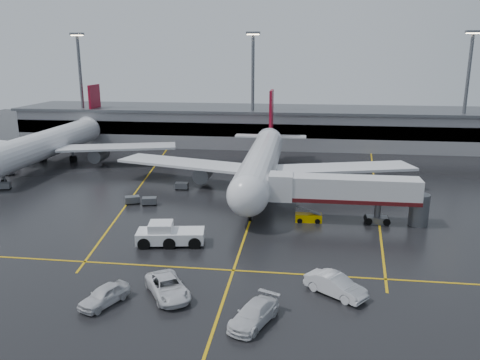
# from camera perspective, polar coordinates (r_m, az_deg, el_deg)

# --- Properties ---
(ground) EXTENTS (220.00, 220.00, 0.00)m
(ground) POSITION_cam_1_polar(r_m,az_deg,el_deg) (68.70, 1.88, -2.87)
(ground) COLOR black
(ground) RESTS_ON ground
(apron_line_centre) EXTENTS (0.25, 90.00, 0.02)m
(apron_line_centre) POSITION_cam_1_polar(r_m,az_deg,el_deg) (68.69, 1.88, -2.86)
(apron_line_centre) COLOR gold
(apron_line_centre) RESTS_ON ground
(apron_line_stop) EXTENTS (60.00, 0.25, 0.02)m
(apron_line_stop) POSITION_cam_1_polar(r_m,az_deg,el_deg) (48.31, -0.79, -10.67)
(apron_line_stop) COLOR gold
(apron_line_stop) RESTS_ON ground
(apron_line_left) EXTENTS (9.99, 69.35, 0.02)m
(apron_line_left) POSITION_cam_1_polar(r_m,az_deg,el_deg) (82.33, -11.39, -0.17)
(apron_line_left) COLOR gold
(apron_line_left) RESTS_ON ground
(apron_line_right) EXTENTS (7.57, 69.64, 0.02)m
(apron_line_right) POSITION_cam_1_polar(r_m,az_deg,el_deg) (78.84, 15.76, -1.10)
(apron_line_right) COLOR gold
(apron_line_right) RESTS_ON ground
(terminal) EXTENTS (122.00, 19.00, 8.60)m
(terminal) POSITION_cam_1_polar(r_m,az_deg,el_deg) (114.48, 4.32, 6.41)
(terminal) COLOR gray
(terminal) RESTS_ON ground
(light_mast_left) EXTENTS (3.00, 1.20, 25.45)m
(light_mast_left) POSITION_cam_1_polar(r_m,az_deg,el_deg) (119.04, -18.37, 10.95)
(light_mast_left) COLOR #595B60
(light_mast_left) RESTS_ON ground
(light_mast_mid) EXTENTS (3.00, 1.20, 25.45)m
(light_mast_mid) POSITION_cam_1_polar(r_m,az_deg,el_deg) (107.98, 1.53, 11.37)
(light_mast_mid) COLOR #595B60
(light_mast_mid) RESTS_ON ground
(light_mast_right) EXTENTS (3.00, 1.20, 25.45)m
(light_mast_right) POSITION_cam_1_polar(r_m,az_deg,el_deg) (112.51, 25.36, 10.13)
(light_mast_right) COLOR #595B60
(light_mast_right) RESTS_ON ground
(main_airliner) EXTENTS (48.80, 45.60, 14.10)m
(main_airliner) POSITION_cam_1_polar(r_m,az_deg,el_deg) (76.95, 2.63, 2.29)
(main_airliner) COLOR silver
(main_airliner) RESTS_ON ground
(second_airliner) EXTENTS (48.80, 45.60, 14.10)m
(second_airliner) POSITION_cam_1_polar(r_m,az_deg,el_deg) (100.82, -21.30, 4.26)
(second_airliner) COLOR silver
(second_airliner) RESTS_ON ground
(jet_bridge) EXTENTS (19.90, 3.40, 6.05)m
(jet_bridge) POSITION_cam_1_polar(r_m,az_deg,el_deg) (61.76, 12.37, -1.42)
(jet_bridge) COLOR silver
(jet_bridge) RESTS_ON ground
(pushback_tractor) EXTENTS (7.85, 4.25, 2.67)m
(pushback_tractor) POSITION_cam_1_polar(r_m,az_deg,el_deg) (54.76, -8.46, -6.50)
(pushback_tractor) COLOR white
(pushback_tractor) RESTS_ON ground
(belt_loader) EXTENTS (3.40, 1.71, 2.11)m
(belt_loader) POSITION_cam_1_polar(r_m,az_deg,el_deg) (62.08, 8.12, -4.44)
(belt_loader) COLOR #ECB400
(belt_loader) RESTS_ON ground
(service_van_a) EXTENTS (5.65, 6.65, 1.69)m
(service_van_a) POSITION_cam_1_polar(r_m,az_deg,el_deg) (43.81, -8.58, -12.44)
(service_van_a) COLOR silver
(service_van_a) RESTS_ON ground
(service_van_b) EXTENTS (4.32, 6.08, 1.64)m
(service_van_b) POSITION_cam_1_polar(r_m,az_deg,el_deg) (39.41, 1.66, -15.62)
(service_van_b) COLOR silver
(service_van_b) RESTS_ON ground
(service_van_c) EXTENTS (5.70, 5.02, 1.87)m
(service_van_c) POSITION_cam_1_polar(r_m,az_deg,el_deg) (44.27, 11.26, -12.14)
(service_van_c) COLOR silver
(service_van_c) RESTS_ON ground
(service_van_d) EXTENTS (3.73, 5.19, 1.64)m
(service_van_d) POSITION_cam_1_polar(r_m,az_deg,el_deg) (43.62, -15.81, -13.03)
(service_van_d) COLOR silver
(service_van_d) RESTS_ON ground
(baggage_cart_a) EXTENTS (2.25, 1.74, 1.12)m
(baggage_cart_a) POSITION_cam_1_polar(r_m,az_deg,el_deg) (69.24, -10.70, -2.44)
(baggage_cart_a) COLOR #595B60
(baggage_cart_a) RESTS_ON ground
(baggage_cart_b) EXTENTS (2.36, 2.03, 1.12)m
(baggage_cart_b) POSITION_cam_1_polar(r_m,az_deg,el_deg) (70.31, -12.66, -2.28)
(baggage_cart_b) COLOR #595B60
(baggage_cart_b) RESTS_ON ground
(baggage_cart_c) EXTENTS (2.06, 1.40, 1.12)m
(baggage_cart_c) POSITION_cam_1_polar(r_m,az_deg,el_deg) (76.39, -6.92, -0.67)
(baggage_cart_c) COLOR #595B60
(baggage_cart_c) RESTS_ON ground
(baggage_cart_d) EXTENTS (2.27, 1.78, 1.12)m
(baggage_cart_d) POSITION_cam_1_polar(r_m,az_deg,el_deg) (94.43, -25.89, 0.91)
(baggage_cart_d) COLOR #595B60
(baggage_cart_d) RESTS_ON ground
(baggage_cart_e) EXTENTS (2.29, 1.82, 1.12)m
(baggage_cart_e) POSITION_cam_1_polar(r_m,az_deg,el_deg) (84.60, -26.25, -0.59)
(baggage_cart_e) COLOR #595B60
(baggage_cart_e) RESTS_ON ground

